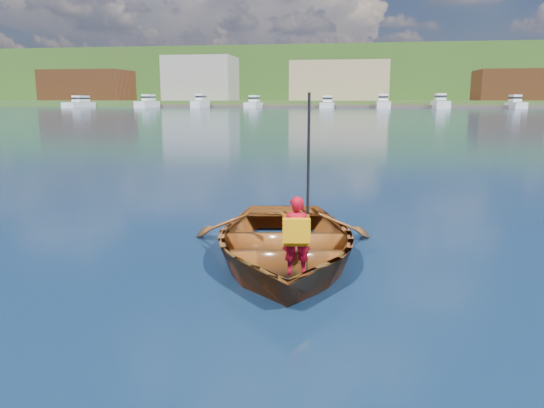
{
  "coord_description": "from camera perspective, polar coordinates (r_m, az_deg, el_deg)",
  "views": [
    {
      "loc": [
        1.13,
        -6.77,
        2.28
      ],
      "look_at": [
        -0.04,
        0.51,
        0.83
      ],
      "focal_mm": 35.0,
      "sensor_mm": 36.0,
      "label": 1
    }
  ],
  "objects": [
    {
      "name": "child_paddler",
      "position": [
        6.66,
        2.64,
        -3.17
      ],
      "size": [
        0.4,
        0.38,
        2.27
      ],
      "color": "#A7081A",
      "rests_on": "ground"
    },
    {
      "name": "dock",
      "position": [
        154.79,
        9.69,
        10.31
      ],
      "size": [
        159.97,
        13.1,
        0.8
      ],
      "color": "#4F423B",
      "rests_on": "ground"
    },
    {
      "name": "hillside_trees",
      "position": [
        247.85,
        5.0,
        14.9
      ],
      "size": [
        319.33,
        79.3,
        25.72
      ],
      "color": "#382314",
      "rests_on": "ground"
    },
    {
      "name": "shoreline",
      "position": [
        243.52,
        9.1,
        12.92
      ],
      "size": [
        400.0,
        140.0,
        22.0
      ],
      "color": "#315826",
      "rests_on": "ground"
    },
    {
      "name": "rowboat",
      "position": [
        7.62,
        1.25,
        -4.03
      ],
      "size": [
        3.59,
        4.6,
        0.87
      ],
      "color": "brown",
      "rests_on": "ground"
    },
    {
      "name": "ground",
      "position": [
        7.24,
        -0.33,
        -7.22
      ],
      "size": [
        600.0,
        600.0,
        0.0
      ],
      "color": "#0F2548",
      "rests_on": "ground"
    },
    {
      "name": "marina_yachts",
      "position": [
        150.67,
        4.3,
        10.77
      ],
      "size": [
        145.81,
        13.46,
        4.15
      ],
      "color": "white",
      "rests_on": "ground"
    },
    {
      "name": "waterfront_buildings",
      "position": [
        172.09,
        6.34,
        12.92
      ],
      "size": [
        202.0,
        16.0,
        14.0
      ],
      "color": "brown",
      "rests_on": "ground"
    }
  ]
}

